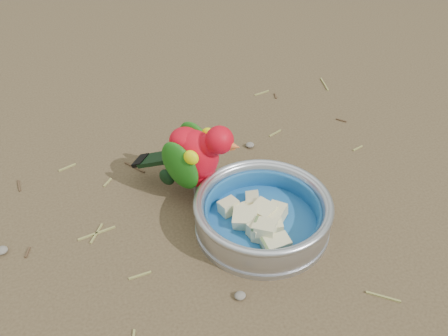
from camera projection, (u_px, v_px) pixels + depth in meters
name	position (u px, v px, depth m)	size (l,w,h in m)	color
ground	(204.00, 231.00, 0.84)	(60.00, 60.00, 0.00)	brown
food_bowl	(262.00, 225.00, 0.84)	(0.23, 0.23, 0.02)	#B2B2BA
bowl_wall	(263.00, 212.00, 0.82)	(0.23, 0.23, 0.04)	#B2B2BA
fruit_wedges	(263.00, 215.00, 0.82)	(0.14, 0.14, 0.03)	beige
lory_parrot	(195.00, 161.00, 0.86)	(0.09, 0.19, 0.15)	red
ground_debris	(213.00, 214.00, 0.87)	(0.90, 0.80, 0.01)	olive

